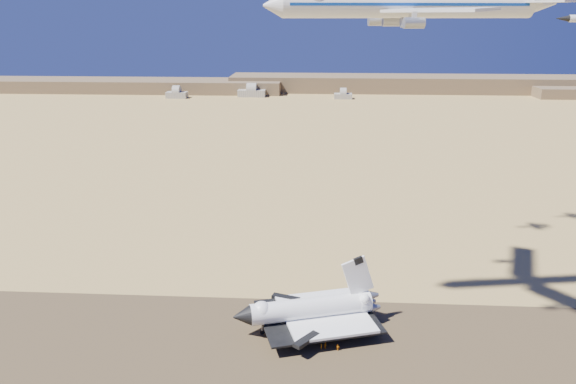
# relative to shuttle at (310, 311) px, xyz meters

# --- Properties ---
(ground) EXTENTS (1200.00, 1200.00, 0.00)m
(ground) POSITION_rel_shuttle_xyz_m (-15.28, -8.55, -5.66)
(ground) COLOR #AC8B4C
(ground) RESTS_ON ground
(runway) EXTENTS (600.00, 50.00, 0.06)m
(runway) POSITION_rel_shuttle_xyz_m (-15.28, -8.55, -5.63)
(runway) COLOR brown
(runway) RESTS_ON ground
(ridgeline) EXTENTS (960.00, 90.00, 18.00)m
(ridgeline) POSITION_rel_shuttle_xyz_m (50.04, 518.76, 1.96)
(ridgeline) COLOR brown
(ridgeline) RESTS_ON ground
(hangars) EXTENTS (200.50, 29.50, 30.00)m
(hangars) POSITION_rel_shuttle_xyz_m (-79.27, 469.88, -0.83)
(hangars) COLOR #A29D8F
(hangars) RESTS_ON ground
(shuttle) EXTENTS (43.20, 34.16, 21.07)m
(shuttle) POSITION_rel_shuttle_xyz_m (0.00, 0.00, 0.00)
(shuttle) COLOR white
(shuttle) RESTS_ON runway
(carrier_747) EXTENTS (76.64, 58.44, 19.02)m
(carrier_747) POSITION_rel_shuttle_xyz_m (21.56, 8.26, 82.67)
(carrier_747) COLOR silver
(crew_a) EXTENTS (0.44, 0.62, 1.62)m
(crew_a) POSITION_rel_shuttle_xyz_m (3.41, -10.55, -4.79)
(crew_a) COLOR orange
(crew_a) RESTS_ON runway
(crew_b) EXTENTS (0.92, 0.99, 1.77)m
(crew_b) POSITION_rel_shuttle_xyz_m (4.51, -10.12, -4.72)
(crew_b) COLOR orange
(crew_b) RESTS_ON runway
(crew_c) EXTENTS (1.19, 0.97, 1.81)m
(crew_c) POSITION_rel_shuttle_xyz_m (7.81, -10.94, -4.70)
(crew_c) COLOR orange
(crew_c) RESTS_ON runway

